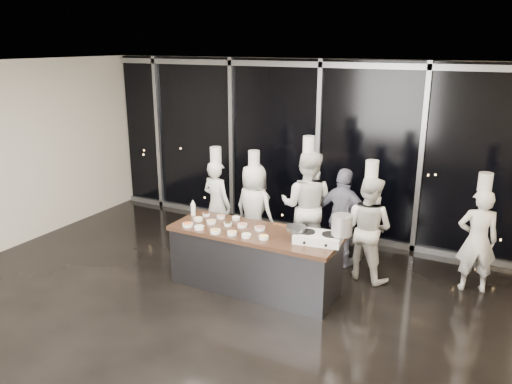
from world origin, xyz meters
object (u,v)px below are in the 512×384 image
(stock_pot, at_px, (342,225))
(guest, at_px, (343,218))
(chef_far_left, at_px, (217,203))
(chef_left, at_px, (254,209))
(chef_right, at_px, (368,227))
(demo_counter, at_px, (254,260))
(frying_pan, at_px, (296,228))
(stove, at_px, (318,238))
(chef_center, at_px, (307,206))
(chef_side, at_px, (477,239))

(stock_pot, distance_m, guest, 1.37)
(chef_far_left, distance_m, chef_left, 0.68)
(chef_far_left, xyz_separation_m, chef_right, (2.63, 0.03, 0.01))
(demo_counter, relative_size, stock_pot, 9.06)
(frying_pan, bearing_deg, stove, 1.11)
(demo_counter, relative_size, frying_pan, 4.93)
(stock_pot, bearing_deg, stove, -169.24)
(stock_pot, distance_m, chef_left, 2.19)
(stock_pot, height_order, chef_far_left, chef_far_left)
(demo_counter, height_order, guest, guest)
(chef_center, xyz_separation_m, chef_right, (1.07, -0.22, -0.11))
(frying_pan, distance_m, chef_far_left, 2.23)
(chef_left, xyz_separation_m, guest, (1.50, 0.18, 0.02))
(demo_counter, height_order, chef_side, chef_side)
(chef_left, distance_m, guest, 1.51)
(frying_pan, bearing_deg, chef_center, 97.17)
(stove, height_order, chef_side, chef_side)
(frying_pan, xyz_separation_m, chef_left, (-1.25, 1.19, -0.27))
(stove, bearing_deg, chef_far_left, 146.88)
(demo_counter, relative_size, chef_right, 1.34)
(chef_center, bearing_deg, chef_left, 2.61)
(chef_center, distance_m, guest, 0.62)
(demo_counter, height_order, chef_center, chef_center)
(frying_pan, xyz_separation_m, stock_pot, (0.61, 0.11, 0.11))
(chef_left, xyz_separation_m, chef_center, (0.89, 0.16, 0.14))
(stove, xyz_separation_m, chef_center, (-0.68, 1.29, -0.04))
(chef_right, bearing_deg, chef_side, -151.63)
(guest, bearing_deg, chef_side, -168.50)
(chef_left, bearing_deg, chef_far_left, 19.70)
(chef_far_left, relative_size, chef_center, 0.87)
(frying_pan, bearing_deg, chef_right, 49.86)
(chef_far_left, height_order, guest, chef_far_left)
(stock_pot, relative_size, chef_side, 0.15)
(chef_left, xyz_separation_m, chef_side, (3.45, 0.25, 0.00))
(chef_right, bearing_deg, stock_pot, 100.98)
(chef_right, bearing_deg, chef_far_left, 17.01)
(stove, height_order, guest, guest)
(stock_pot, bearing_deg, demo_counter, -176.11)
(chef_left, bearing_deg, guest, -161.45)
(stove, xyz_separation_m, chef_left, (-1.56, 1.14, -0.17))
(demo_counter, height_order, chef_left, chef_left)
(stove, bearing_deg, chef_side, 28.26)
(frying_pan, bearing_deg, chef_left, 128.46)
(frying_pan, height_order, chef_center, chef_center)
(demo_counter, bearing_deg, chef_left, 117.72)
(chef_far_left, relative_size, guest, 1.12)
(chef_center, xyz_separation_m, chef_side, (2.56, 0.10, -0.14))
(chef_left, bearing_deg, stock_pot, 161.47)
(demo_counter, relative_size, stove, 3.67)
(stove, xyz_separation_m, chef_side, (1.89, 1.39, -0.17))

